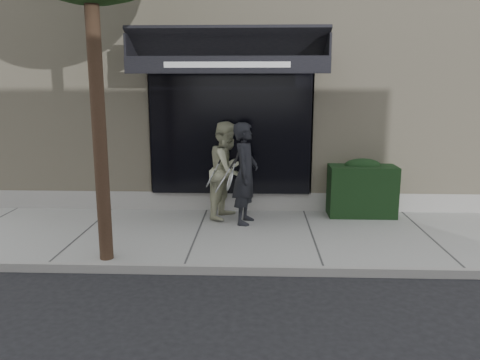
{
  "coord_description": "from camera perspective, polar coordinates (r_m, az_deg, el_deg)",
  "views": [
    {
      "loc": [
        -0.95,
        -7.84,
        2.67
      ],
      "look_at": [
        -1.28,
        0.6,
        0.94
      ],
      "focal_mm": 35.0,
      "sensor_mm": 36.0,
      "label": 1
    }
  ],
  "objects": [
    {
      "name": "pedestrian_back",
      "position": [
        9.01,
        -1.55,
        1.21
      ],
      "size": [
        0.97,
        1.09,
        1.87
      ],
      "color": "#B4B490",
      "rests_on": "sidewalk"
    },
    {
      "name": "building_facade",
      "position": [
        12.83,
        6.56,
        11.78
      ],
      "size": [
        14.3,
        8.04,
        5.64
      ],
      "color": "#B7AA8C",
      "rests_on": "ground"
    },
    {
      "name": "ground",
      "position": [
        8.34,
        8.71,
        -7.27
      ],
      "size": [
        80.0,
        80.0,
        0.0
      ],
      "primitive_type": "plane",
      "color": "black",
      "rests_on": "ground"
    },
    {
      "name": "hedge",
      "position": [
        9.53,
        14.58,
        -1.01
      ],
      "size": [
        1.3,
        0.7,
        1.14
      ],
      "color": "black",
      "rests_on": "sidewalk"
    },
    {
      "name": "sidewalk",
      "position": [
        8.32,
        8.72,
        -6.88
      ],
      "size": [
        20.0,
        3.0,
        0.12
      ],
      "primitive_type": "cube",
      "color": "gray",
      "rests_on": "ground"
    },
    {
      "name": "curb",
      "position": [
        6.87,
        10.18,
        -10.88
      ],
      "size": [
        20.0,
        0.1,
        0.14
      ],
      "primitive_type": "cube",
      "color": "gray",
      "rests_on": "ground"
    },
    {
      "name": "pedestrian_front",
      "position": [
        8.61,
        0.64,
        0.79
      ],
      "size": [
        0.81,
        0.96,
        1.89
      ],
      "color": "black",
      "rests_on": "sidewalk"
    }
  ]
}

